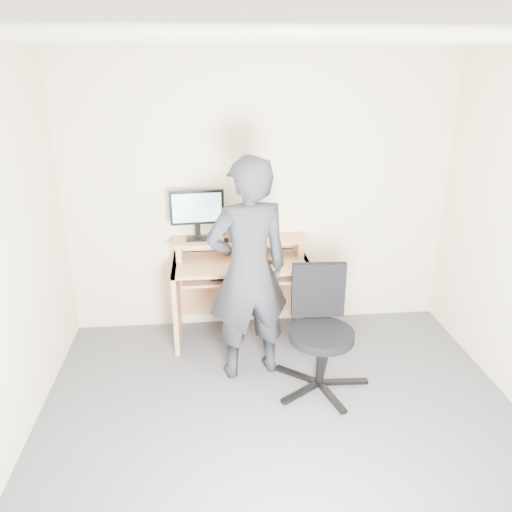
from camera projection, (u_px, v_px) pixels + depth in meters
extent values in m
plane|color=#59585E|center=(287.00, 444.00, 3.34)|extent=(3.50, 3.50, 0.00)
cube|color=beige|center=(260.00, 197.00, 4.51)|extent=(3.50, 0.02, 2.50)
cube|color=white|center=(299.00, 37.00, 2.43)|extent=(3.50, 3.50, 0.02)
cube|color=tan|center=(177.00, 302.00, 4.47)|extent=(0.04, 0.60, 0.75)
cube|color=tan|center=(304.00, 297.00, 4.58)|extent=(0.04, 0.60, 0.75)
cube|color=tan|center=(241.00, 263.00, 4.40)|extent=(1.20, 0.60, 0.03)
cube|color=tan|center=(242.00, 276.00, 4.36)|extent=(1.02, 0.38, 0.02)
cube|color=tan|center=(179.00, 249.00, 4.45)|extent=(0.05, 0.28, 0.15)
cube|color=tan|center=(299.00, 245.00, 4.55)|extent=(0.05, 0.28, 0.15)
cube|color=tan|center=(240.00, 240.00, 4.48)|extent=(1.20, 0.30, 0.02)
cube|color=tan|center=(239.00, 282.00, 4.77)|extent=(1.20, 0.03, 0.65)
cube|color=black|center=(198.00, 239.00, 4.45)|extent=(0.21, 0.13, 0.01)
cube|color=black|center=(198.00, 230.00, 4.44)|extent=(0.05, 0.04, 0.13)
cube|color=black|center=(197.00, 207.00, 4.34)|extent=(0.47, 0.07, 0.30)
cube|color=#93DEFF|center=(197.00, 208.00, 4.32)|extent=(0.42, 0.04, 0.25)
cube|color=black|center=(240.00, 227.00, 4.45)|extent=(0.11, 0.14, 0.20)
cylinder|color=silver|center=(252.00, 229.00, 4.46)|extent=(0.09, 0.09, 0.16)
cube|color=black|center=(260.00, 238.00, 4.47)|extent=(0.09, 0.14, 0.01)
cube|color=black|center=(226.00, 240.00, 4.38)|extent=(0.05, 0.04, 0.03)
torus|color=silver|center=(229.00, 235.00, 4.53)|extent=(0.16, 0.16, 0.06)
cube|color=black|center=(236.00, 274.00, 4.33)|extent=(0.47, 0.20, 0.03)
ellipsoid|color=black|center=(267.00, 262.00, 4.31)|extent=(0.10, 0.07, 0.04)
cube|color=black|center=(344.00, 382.00, 3.92)|extent=(0.38, 0.07, 0.03)
cube|color=black|center=(322.00, 369.00, 4.09)|extent=(0.18, 0.37, 0.03)
cube|color=black|center=(297.00, 375.00, 4.01)|extent=(0.32, 0.27, 0.03)
cube|color=black|center=(301.00, 392.00, 3.79)|extent=(0.34, 0.25, 0.03)
cube|color=black|center=(331.00, 397.00, 3.74)|extent=(0.15, 0.37, 0.03)
cylinder|color=black|center=(320.00, 360.00, 3.84)|extent=(0.06, 0.06, 0.39)
cylinder|color=black|center=(322.00, 335.00, 3.76)|extent=(0.49, 0.49, 0.07)
cube|color=black|center=(318.00, 290.00, 3.86)|extent=(0.42, 0.08, 0.44)
imported|color=black|center=(248.00, 271.00, 3.81)|extent=(0.73, 0.56, 1.79)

